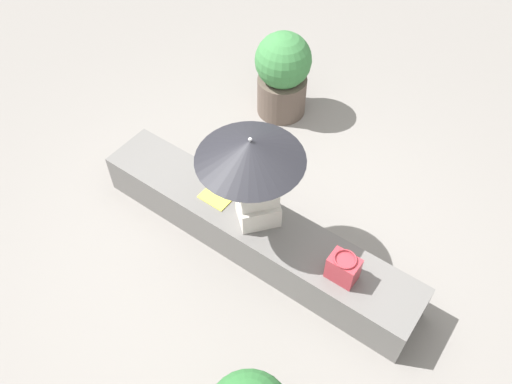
# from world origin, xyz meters

# --- Properties ---
(ground_plane) EXTENTS (14.00, 14.00, 0.00)m
(ground_plane) POSITION_xyz_m (0.00, 0.00, 0.00)
(ground_plane) COLOR gray
(stone_bench) EXTENTS (3.14, 0.53, 0.41)m
(stone_bench) POSITION_xyz_m (0.00, 0.00, 0.21)
(stone_bench) COLOR slate
(stone_bench) RESTS_ON ground
(person_seated) EXTENTS (0.45, 0.49, 0.90)m
(person_seated) POSITION_xyz_m (0.03, 0.02, 0.80)
(person_seated) COLOR beige
(person_seated) RESTS_ON stone_bench
(parasol) EXTENTS (0.85, 0.85, 1.01)m
(parasol) POSITION_xyz_m (0.01, -0.05, 1.30)
(parasol) COLOR #B7B7BC
(parasol) RESTS_ON stone_bench
(handbag_black) EXTENTS (0.24, 0.18, 0.26)m
(handbag_black) POSITION_xyz_m (0.91, -0.07, 0.54)
(handbag_black) COLOR #B2333D
(handbag_black) RESTS_ON stone_bench
(magazine) EXTENTS (0.28, 0.20, 0.01)m
(magazine) POSITION_xyz_m (-0.41, -0.01, 0.42)
(magazine) COLOR #EAE04C
(magazine) RESTS_ON stone_bench
(planter_far) EXTENTS (0.61, 0.61, 1.00)m
(planter_far) POSITION_xyz_m (-0.86, 1.72, 0.52)
(planter_far) COLOR brown
(planter_far) RESTS_ON ground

